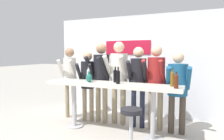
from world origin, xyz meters
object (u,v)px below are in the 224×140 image
wine_bottle_1 (118,76)px  wine_bottle_3 (172,78)px  tasting_table (110,91)px  person_center_left (101,74)px  person_right (156,78)px  bar_stool (131,124)px  wine_bottle_4 (176,81)px  person_far_left (70,74)px  person_center_right (138,78)px  wine_bottle_0 (88,74)px  decorative_vase (89,78)px  person_center (119,73)px  person_left (88,78)px  wine_bottle_2 (115,75)px  person_far_right (178,84)px

wine_bottle_1 → wine_bottle_3: (0.98, 0.11, -0.00)m
wine_bottle_1 → tasting_table: bearing=166.8°
person_center_left → wine_bottle_3: person_center_left is taller
person_right → wine_bottle_3: person_right is taller
bar_stool → wine_bottle_4: size_ratio=2.57×
wine_bottle_1 → bar_stool: bearing=-51.9°
wine_bottle_1 → person_far_left: bearing=160.5°
person_center_left → person_center_right: (0.86, 0.02, -0.05)m
wine_bottle_0 → decorative_vase: (0.11, -0.17, -0.05)m
person_center → person_right: person_center is taller
bar_stool → wine_bottle_3: wine_bottle_3 is taller
tasting_table → decorative_vase: 0.50m
person_left → person_center_right: 1.20m
person_center_left → person_left: bearing=-165.0°
person_far_left → wine_bottle_2: person_far_left is taller
person_left → wine_bottle_2: 0.90m
wine_bottle_1 → wine_bottle_4: wine_bottle_1 is taller
person_center_right → person_right: 0.37m
person_left → wine_bottle_3: person_left is taller
person_center_right → wine_bottle_4: bearing=-44.5°
person_center_left → wine_bottle_4: size_ratio=6.48×
person_center_right → wine_bottle_2: 0.53m
bar_stool → person_far_left: bearing=150.4°
person_far_left → person_center_left: (0.85, -0.00, 0.04)m
person_center_left → person_center: person_center is taller
person_center_left → person_center_right: 0.86m
wine_bottle_2 → person_left: bearing=158.5°
wine_bottle_2 → wine_bottle_3: 1.11m
tasting_table → wine_bottle_4: bearing=-5.7°
person_far_right → tasting_table: bearing=-167.1°
person_center_left → wine_bottle_0: (-0.11, -0.38, 0.01)m
tasting_table → person_left: bearing=149.8°
person_far_left → wine_bottle_4: bearing=-25.1°
bar_stool → person_far_right: bearing=61.7°
tasting_table → person_far_left: 1.40m
wine_bottle_0 → wine_bottle_2: 0.60m
wine_bottle_1 → decorative_vase: 0.62m
wine_bottle_1 → person_far_right: bearing=26.4°
person_right → wine_bottle_4: (0.46, -0.65, 0.04)m
person_left → person_center: person_center is taller
person_left → decorative_vase: (0.34, -0.53, 0.08)m
person_far_left → person_center: (1.25, 0.06, 0.06)m
wine_bottle_0 → wine_bottle_1: bearing=-10.9°
person_center_right → wine_bottle_3: bearing=-37.4°
wine_bottle_0 → person_center: bearing=40.8°
wine_bottle_1 → person_center: bearing=110.6°
wine_bottle_1 → wine_bottle_3: size_ratio=1.01×
person_center → wine_bottle_4: 1.45m
person_far_right → person_center_right: bearing=169.8°
bar_stool → person_center_left: person_center_left is taller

